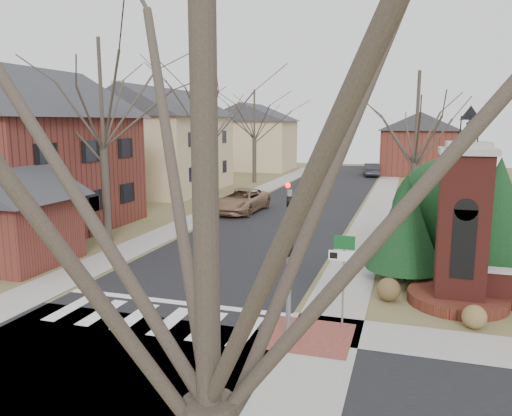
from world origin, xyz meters
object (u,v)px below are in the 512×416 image
at_px(brick_gate_monument, 461,240).
at_px(pickup_truck, 241,201).
at_px(distant_car, 371,170).
at_px(traffic_signal_pole, 289,250).
at_px(sign_post, 344,263).

bearing_deg(brick_gate_monument, pickup_truck, 131.51).
relative_size(brick_gate_monument, distant_car, 1.48).
xyz_separation_m(traffic_signal_pole, sign_post, (1.29, 1.41, -0.64)).
bearing_deg(distant_car, pickup_truck, 66.08).
relative_size(brick_gate_monument, pickup_truck, 1.17).
xyz_separation_m(brick_gate_monument, pickup_truck, (-12.40, 14.01, -1.40)).
bearing_deg(distant_car, traffic_signal_pole, 82.09).
height_order(brick_gate_monument, distant_car, brick_gate_monument).
bearing_deg(distant_car, brick_gate_monument, 89.05).
relative_size(sign_post, pickup_truck, 0.50).
distance_m(sign_post, pickup_truck, 19.28).
xyz_separation_m(brick_gate_monument, distant_car, (-5.87, 39.31, -1.44)).
distance_m(traffic_signal_pole, brick_gate_monument, 6.47).
relative_size(sign_post, brick_gate_monument, 0.42).
xyz_separation_m(sign_post, distant_car, (-2.46, 42.31, -1.23)).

